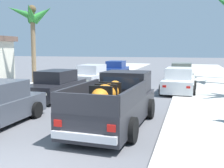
# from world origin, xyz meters

# --- Properties ---
(sidewalk_left) EXTENTS (5.29, 60.00, 0.12)m
(sidewalk_left) POSITION_xyz_m (-5.45, 12.00, 0.06)
(sidewalk_left) COLOR beige
(sidewalk_left) RESTS_ON ground
(sidewalk_right) EXTENTS (5.29, 60.00, 0.12)m
(sidewalk_right) POSITION_xyz_m (5.45, 12.00, 0.06)
(sidewalk_right) COLOR beige
(sidewalk_right) RESTS_ON ground
(curb_left) EXTENTS (0.16, 60.00, 0.10)m
(curb_left) POSITION_xyz_m (-4.20, 12.00, 0.05)
(curb_left) COLOR silver
(curb_left) RESTS_ON ground
(curb_right) EXTENTS (0.16, 60.00, 0.10)m
(curb_right) POSITION_xyz_m (4.20, 12.00, 0.05)
(curb_right) COLOR silver
(curb_right) RESTS_ON ground
(pickup_truck) EXTENTS (2.37, 5.28, 1.80)m
(pickup_truck) POSITION_xyz_m (1.16, 4.41, 0.81)
(pickup_truck) COLOR #28282D
(pickup_truck) RESTS_ON ground
(car_left_near) EXTENTS (2.10, 4.29, 1.54)m
(car_left_near) POSITION_xyz_m (3.00, 18.17, 0.71)
(car_left_near) COLOR slate
(car_left_near) RESTS_ON ground
(car_right_near) EXTENTS (2.12, 4.30, 1.54)m
(car_right_near) POSITION_xyz_m (-3.28, 8.51, 0.71)
(car_right_near) COLOR black
(car_right_near) RESTS_ON ground
(car_left_mid) EXTENTS (2.15, 4.31, 1.54)m
(car_left_mid) POSITION_xyz_m (-3.07, 20.25, 0.71)
(car_left_mid) COLOR navy
(car_left_mid) RESTS_ON ground
(car_right_mid) EXTENTS (2.14, 4.31, 1.54)m
(car_right_mid) POSITION_xyz_m (3.04, 12.37, 0.71)
(car_right_mid) COLOR silver
(car_right_mid) RESTS_ON ground
(car_right_far) EXTENTS (2.15, 4.31, 1.54)m
(car_right_far) POSITION_xyz_m (-3.20, 13.80, 0.71)
(car_right_far) COLOR silver
(car_right_far) RESTS_ON ground
(palm_tree_left_fore) EXTENTS (3.49, 3.18, 6.00)m
(palm_tree_left_fore) POSITION_xyz_m (-7.91, 13.81, 4.88)
(palm_tree_left_fore) COLOR #846B4C
(palm_tree_left_fore) RESTS_ON ground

